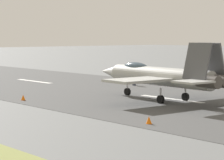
{
  "coord_description": "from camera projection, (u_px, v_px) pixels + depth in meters",
  "views": [
    {
      "loc": [
        -33.12,
        36.25,
        6.19
      ],
      "look_at": [
        1.19,
        6.89,
        2.2
      ],
      "focal_mm": 81.49,
      "sensor_mm": 36.0,
      "label": 1
    }
  ],
  "objects": [
    {
      "name": "ground_plane",
      "position": [
        174.0,
        99.0,
        49.09
      ],
      "size": [
        400.0,
        400.0,
        0.0
      ],
      "primitive_type": "plane",
      "color": "slate"
    },
    {
      "name": "runway_strip",
      "position": [
        174.0,
        99.0,
        49.08
      ],
      "size": [
        240.0,
        26.0,
        0.02
      ],
      "color": "#464747",
      "rests_on": "ground"
    },
    {
      "name": "fighter_jet",
      "position": [
        161.0,
        76.0,
        48.23
      ],
      "size": [
        17.28,
        12.99,
        5.55
      ],
      "color": "#ACAEA9",
      "rests_on": "ground"
    },
    {
      "name": "crew_person",
      "position": [
        134.0,
        79.0,
        62.57
      ],
      "size": [
        0.59,
        0.48,
        1.57
      ],
      "color": "#1E2338",
      "rests_on": "ground"
    },
    {
      "name": "marker_cone_near",
      "position": [
        149.0,
        120.0,
        35.41
      ],
      "size": [
        0.44,
        0.44,
        0.55
      ],
      "primitive_type": "cone",
      "color": "orange",
      "rests_on": "ground"
    },
    {
      "name": "marker_cone_mid",
      "position": [
        23.0,
        98.0,
        48.25
      ],
      "size": [
        0.44,
        0.44,
        0.55
      ],
      "primitive_type": "cone",
      "color": "orange",
      "rests_on": "ground"
    }
  ]
}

